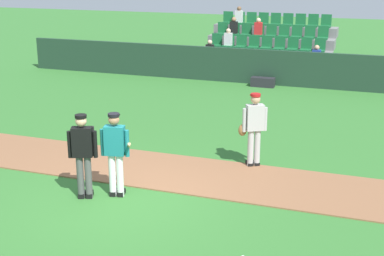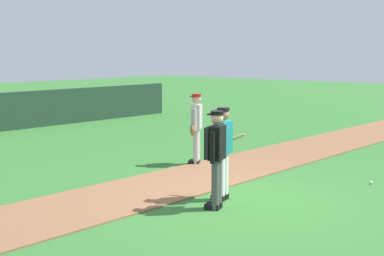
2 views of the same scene
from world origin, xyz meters
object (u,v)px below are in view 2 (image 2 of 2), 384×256
at_px(runner_grey_jersey, 196,126).
at_px(baseball, 371,182).
at_px(umpire_home_plate, 216,154).
at_px(batter_teal_jersey, 223,149).

xyz_separation_m(runner_grey_jersey, baseball, (0.85, -4.17, -0.93)).
xyz_separation_m(umpire_home_plate, baseball, (3.64, -1.30, -0.96)).
height_order(umpire_home_plate, runner_grey_jersey, same).
distance_m(umpire_home_plate, runner_grey_jersey, 4.01).
distance_m(runner_grey_jersey, baseball, 4.36).
xyz_separation_m(umpire_home_plate, runner_grey_jersey, (2.80, 2.87, -0.04)).
relative_size(batter_teal_jersey, umpire_home_plate, 1.00).
height_order(umpire_home_plate, baseball, umpire_home_plate).
distance_m(umpire_home_plate, baseball, 3.99).
xyz_separation_m(batter_teal_jersey, runner_grey_jersey, (2.22, 2.58, -0.01)).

